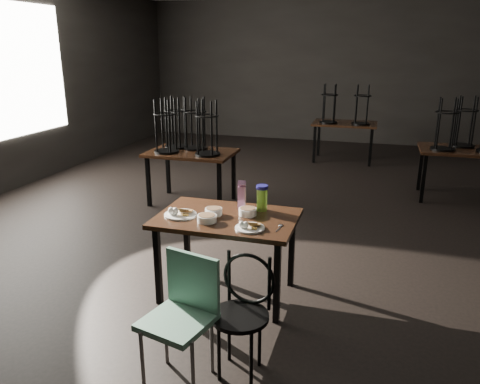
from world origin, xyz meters
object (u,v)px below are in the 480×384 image
(water_bottle, at_px, (262,198))
(school_chair, at_px, (183,309))
(main_table, at_px, (227,225))
(bentwood_chair, at_px, (243,305))
(juice_carton, at_px, (242,196))

(water_bottle, xyz_separation_m, school_chair, (-0.18, -1.39, -0.34))
(main_table, distance_m, bentwood_chair, 1.04)
(water_bottle, height_order, bentwood_chair, water_bottle)
(main_table, bearing_deg, juice_carton, 74.07)
(bentwood_chair, distance_m, school_chair, 0.41)
(bentwood_chair, relative_size, school_chair, 0.94)
(water_bottle, relative_size, school_chair, 0.27)
(main_table, height_order, juice_carton, juice_carton)
(water_bottle, bearing_deg, school_chair, -97.33)
(bentwood_chair, bearing_deg, juice_carton, 112.26)
(school_chair, bearing_deg, bentwood_chair, 46.38)
(main_table, xyz_separation_m, juice_carton, (0.07, 0.23, 0.20))
(water_bottle, bearing_deg, bentwood_chair, -81.96)
(main_table, height_order, school_chair, school_chair)
(main_table, relative_size, water_bottle, 5.17)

